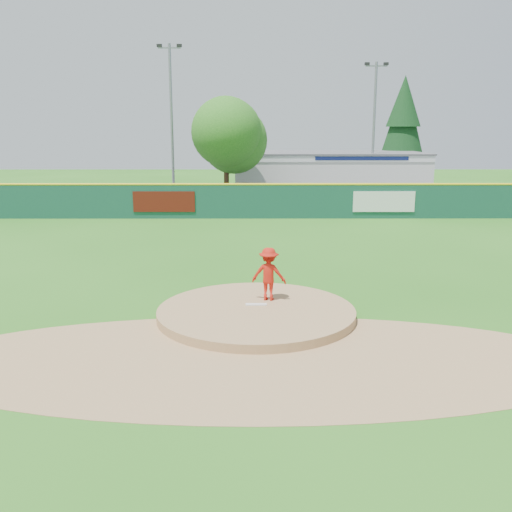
{
  "coord_description": "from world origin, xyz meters",
  "views": [
    {
      "loc": [
        -0.05,
        -15.14,
        5.11
      ],
      "look_at": [
        0.0,
        2.0,
        1.3
      ],
      "focal_mm": 40.0,
      "sensor_mm": 36.0,
      "label": 1
    }
  ],
  "objects_px": {
    "van": "(268,195)",
    "light_pole_left": "(171,116)",
    "light_pole_right": "(374,124)",
    "conifer_tree": "(403,124)",
    "pool_building_grp": "(328,172)",
    "deciduous_tree": "(226,138)",
    "pitcher": "(269,274)",
    "playground_slide": "(0,197)"
  },
  "relations": [
    {
      "from": "conifer_tree",
      "to": "van",
      "type": "bearing_deg",
      "value": -136.68
    },
    {
      "from": "deciduous_tree",
      "to": "light_pole_right",
      "type": "bearing_deg",
      "value": 19.98
    },
    {
      "from": "van",
      "to": "deciduous_tree",
      "type": "distance_m",
      "value": 4.93
    },
    {
      "from": "light_pole_right",
      "to": "van",
      "type": "bearing_deg",
      "value": -151.47
    },
    {
      "from": "van",
      "to": "light_pole_left",
      "type": "distance_m",
      "value": 9.12
    },
    {
      "from": "pitcher",
      "to": "van",
      "type": "relative_size",
      "value": 0.37
    },
    {
      "from": "van",
      "to": "pool_building_grp",
      "type": "bearing_deg",
      "value": -13.13
    },
    {
      "from": "deciduous_tree",
      "to": "conifer_tree",
      "type": "relative_size",
      "value": 0.77
    },
    {
      "from": "van",
      "to": "light_pole_right",
      "type": "height_order",
      "value": "light_pole_right"
    },
    {
      "from": "pitcher",
      "to": "light_pole_right",
      "type": "relative_size",
      "value": 0.15
    },
    {
      "from": "pitcher",
      "to": "light_pole_right",
      "type": "xyz_separation_m",
      "value": [
        8.63,
        28.15,
        4.52
      ]
    },
    {
      "from": "pool_building_grp",
      "to": "light_pole_right",
      "type": "distance_m",
      "value": 5.75
    },
    {
      "from": "playground_slide",
      "to": "pitcher",
      "type": "bearing_deg",
      "value": -51.58
    },
    {
      "from": "van",
      "to": "conifer_tree",
      "type": "relative_size",
      "value": 0.45
    },
    {
      "from": "pool_building_grp",
      "to": "playground_slide",
      "type": "height_order",
      "value": "pool_building_grp"
    },
    {
      "from": "pitcher",
      "to": "van",
      "type": "height_order",
      "value": "pitcher"
    },
    {
      "from": "playground_slide",
      "to": "deciduous_tree",
      "type": "distance_m",
      "value": 15.57
    },
    {
      "from": "deciduous_tree",
      "to": "light_pole_left",
      "type": "xyz_separation_m",
      "value": [
        -4.0,
        2.0,
        1.5
      ]
    },
    {
      "from": "playground_slide",
      "to": "deciduous_tree",
      "type": "relative_size",
      "value": 0.34
    },
    {
      "from": "van",
      "to": "playground_slide",
      "type": "height_order",
      "value": "playground_slide"
    },
    {
      "from": "pitcher",
      "to": "pool_building_grp",
      "type": "distance_m",
      "value": 31.66
    },
    {
      "from": "playground_slide",
      "to": "light_pole_left",
      "type": "distance_m",
      "value": 12.9
    },
    {
      "from": "van",
      "to": "conifer_tree",
      "type": "height_order",
      "value": "conifer_tree"
    },
    {
      "from": "pitcher",
      "to": "playground_slide",
      "type": "xyz_separation_m",
      "value": [
        -17.26,
        21.76,
        -0.32
      ]
    },
    {
      "from": "pitcher",
      "to": "pool_building_grp",
      "type": "xyz_separation_m",
      "value": [
        5.63,
        31.15,
        0.64
      ]
    },
    {
      "from": "light_pole_left",
      "to": "light_pole_right",
      "type": "height_order",
      "value": "light_pole_left"
    },
    {
      "from": "pitcher",
      "to": "van",
      "type": "distance_m",
      "value": 23.77
    },
    {
      "from": "pitcher",
      "to": "deciduous_tree",
      "type": "bearing_deg",
      "value": -72.47
    },
    {
      "from": "conifer_tree",
      "to": "light_pole_left",
      "type": "xyz_separation_m",
      "value": [
        -19.0,
        -9.0,
        0.51
      ]
    },
    {
      "from": "playground_slide",
      "to": "deciduous_tree",
      "type": "bearing_deg",
      "value": 9.11
    },
    {
      "from": "pitcher",
      "to": "deciduous_tree",
      "type": "relative_size",
      "value": 0.21
    },
    {
      "from": "pitcher",
      "to": "pool_building_grp",
      "type": "relative_size",
      "value": 0.1
    },
    {
      "from": "playground_slide",
      "to": "pool_building_grp",
      "type": "bearing_deg",
      "value": 22.28
    },
    {
      "from": "light_pole_right",
      "to": "pool_building_grp",
      "type": "bearing_deg",
      "value": 135.05
    },
    {
      "from": "pitcher",
      "to": "light_pole_left",
      "type": "relative_size",
      "value": 0.14
    },
    {
      "from": "van",
      "to": "light_pole_left",
      "type": "relative_size",
      "value": 0.38
    },
    {
      "from": "pool_building_grp",
      "to": "light_pole_left",
      "type": "xyz_separation_m",
      "value": [
        -12.0,
        -4.99,
        4.39
      ]
    },
    {
      "from": "conifer_tree",
      "to": "light_pole_right",
      "type": "relative_size",
      "value": 0.95
    },
    {
      "from": "van",
      "to": "conifer_tree",
      "type": "xyz_separation_m",
      "value": [
        12.08,
        11.39,
        4.93
      ]
    },
    {
      "from": "pool_building_grp",
      "to": "deciduous_tree",
      "type": "height_order",
      "value": "deciduous_tree"
    },
    {
      "from": "pitcher",
      "to": "light_pole_right",
      "type": "bearing_deg",
      "value": -95.12
    },
    {
      "from": "pitcher",
      "to": "light_pole_left",
      "type": "xyz_separation_m",
      "value": [
        -6.37,
        26.15,
        5.03
      ]
    }
  ]
}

